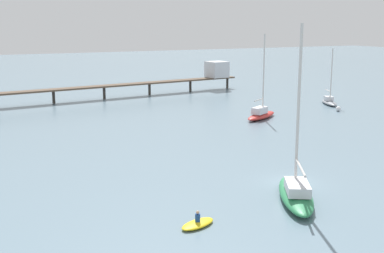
% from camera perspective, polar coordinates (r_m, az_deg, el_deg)
% --- Properties ---
extents(ground_plane, '(400.00, 400.00, 0.00)m').
position_cam_1_polar(ground_plane, '(45.84, 11.03, -6.26)').
color(ground_plane, slate).
extents(pier, '(58.80, 9.92, 5.83)m').
position_cam_1_polar(pier, '(100.38, -3.16, 5.52)').
color(pier, brown).
rests_on(pier, ground_plane).
extents(sailboat_gray, '(4.29, 6.56, 9.65)m').
position_cam_1_polar(sailboat_gray, '(90.49, 15.18, 2.80)').
color(sailboat_gray, gray).
rests_on(sailboat_gray, ground_plane).
extents(sailboat_red, '(7.67, 5.62, 12.30)m').
position_cam_1_polar(sailboat_red, '(75.01, 7.77, 1.48)').
color(sailboat_red, red).
rests_on(sailboat_red, ground_plane).
extents(sailboat_green, '(6.95, 9.48, 13.87)m').
position_cam_1_polar(sailboat_green, '(41.26, 11.61, -7.13)').
color(sailboat_green, '#287F4C').
rests_on(sailboat_green, ground_plane).
extents(dinghy_yellow, '(3.18, 2.25, 1.14)m').
position_cam_1_polar(dinghy_yellow, '(35.87, 0.64, -10.84)').
color(dinghy_yellow, yellow).
rests_on(dinghy_yellow, ground_plane).
extents(mooring_buoy_mid, '(0.80, 0.80, 0.80)m').
position_cam_1_polar(mooring_buoy_mid, '(83.86, 16.12, 1.92)').
color(mooring_buoy_mid, silver).
rests_on(mooring_buoy_mid, ground_plane).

